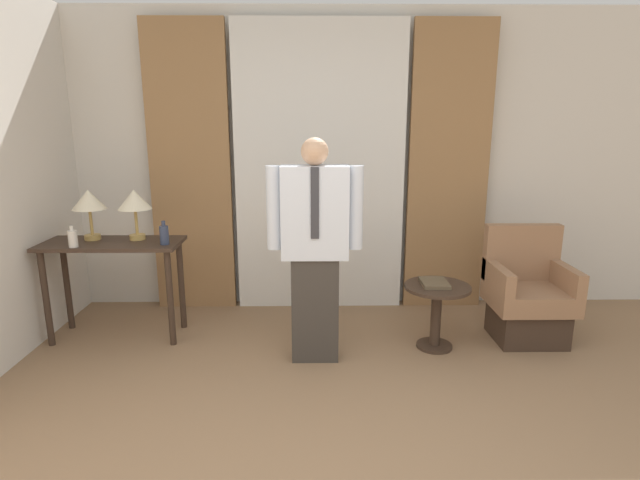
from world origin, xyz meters
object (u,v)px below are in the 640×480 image
Objects in this scene: desk at (113,260)px; side_table at (437,305)px; table_lamp_right at (135,202)px; book at (434,283)px; person at (315,245)px; table_lamp_left at (89,202)px; bottle_near_edge at (164,235)px; bottle_by_lamp at (73,238)px; armchair at (527,298)px.

side_table is at bearing -5.59° from desk.
table_lamp_right is 1.57× the size of book.
desk is at bearing -156.50° from table_lamp_right.
desk is 2.53m from book.
desk is 1.67m from person.
table_lamp_right is 2.42m from book.
bottle_near_edge is (0.62, -0.17, -0.23)m from table_lamp_left.
bottle_near_edge is at bearing 6.37° from bottle_by_lamp.
desk is 1.19× the size of armchair.
person is (1.82, -0.25, 0.01)m from bottle_by_lamp.
side_table is at bearing -6.85° from table_lamp_left.
bottle_near_edge is 1.14× the size of bottle_by_lamp.
table_lamp_left and table_lamp_right have the same top height.
table_lamp_left is at bearing 156.50° from desk.
book is (-0.02, 0.02, 0.18)m from side_table.
table_lamp_left is at bearing 80.44° from bottle_by_lamp.
table_lamp_left reaches higher than side_table.
side_table is (0.93, 0.17, -0.53)m from person.
bottle_near_edge is 2.16m from side_table.
table_lamp_right is at bearing 160.94° from person.
table_lamp_left is 0.69m from bottle_near_edge.
bottle_near_edge is at bearing 164.38° from person.
desk is 2.13× the size of side_table.
armchair reaches higher than desk.
armchair is (1.70, 0.33, -0.53)m from person.
book is at bearing -5.20° from desk.
bottle_near_edge is 0.11× the size of person.
table_lamp_left is 0.36m from table_lamp_right.
person reaches higher than desk.
bottle_by_lamp reaches higher than armchair.
bottle_by_lamp is (-0.22, -0.16, 0.22)m from desk.
table_lamp_left is 0.34m from bottle_by_lamp.
armchair is at bearing -1.40° from desk.
bottle_near_edge is 0.37× the size of side_table.
bottle_near_edge is at bearing -11.43° from desk.
book is (-0.79, -0.15, 0.18)m from armchair.
person is 1.82m from armchair.
armchair is (3.13, -0.16, -0.76)m from table_lamp_right.
side_table is 0.18m from book.
desk is 5.80× the size of bottle_near_edge.
bottle_by_lamp is at bearing -148.79° from table_lamp_right.
desk is at bearing 174.80° from book.
book reaches higher than side_table.
desk is at bearing 178.60° from armchair.
table_lamp_left reaches higher than bottle_near_edge.
bottle_by_lamp is 1.84m from person.
book is at bearing -169.43° from armchair.
table_lamp_left is at bearing 180.00° from table_lamp_right.
bottle_by_lamp is 0.64× the size of book.
book is (2.51, -0.23, -0.12)m from desk.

